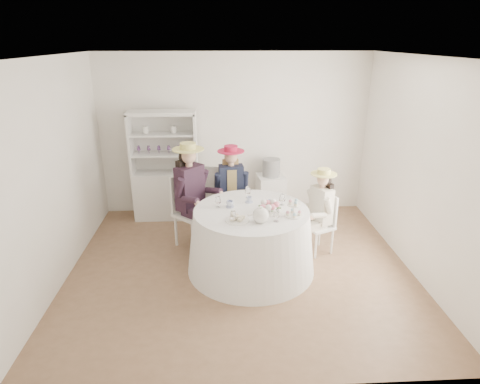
{
  "coord_description": "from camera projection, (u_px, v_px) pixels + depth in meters",
  "views": [
    {
      "loc": [
        -0.25,
        -4.67,
        2.89
      ],
      "look_at": [
        0.0,
        0.1,
        1.05
      ],
      "focal_mm": 30.0,
      "sensor_mm": 36.0,
      "label": 1
    }
  ],
  "objects": [
    {
      "name": "teacup_b",
      "position": [
        249.0,
        200.0,
        5.31
      ],
      "size": [
        0.09,
        0.09,
        0.07
      ],
      "primitive_type": "imported",
      "rotation": [
        0.0,
        0.0,
        -0.15
      ],
      "color": "white",
      "rests_on": "tea_table"
    },
    {
      "name": "teacup_c",
      "position": [
        270.0,
        204.0,
        5.18
      ],
      "size": [
        0.11,
        0.11,
        0.07
      ],
      "primitive_type": "imported",
      "rotation": [
        0.0,
        0.0,
        0.23
      ],
      "color": "white",
      "rests_on": "tea_table"
    },
    {
      "name": "teacup_a",
      "position": [
        230.0,
        204.0,
        5.16
      ],
      "size": [
        0.11,
        0.11,
        0.08
      ],
      "primitive_type": "imported",
      "rotation": [
        0.0,
        0.0,
        -0.13
      ],
      "color": "white",
      "rests_on": "tea_table"
    },
    {
      "name": "tea_table",
      "position": [
        251.0,
        240.0,
        5.24
      ],
      "size": [
        1.67,
        1.67,
        0.85
      ],
      "rotation": [
        0.0,
        0.0,
        0.08
      ],
      "color": "white",
      "rests_on": "ground"
    },
    {
      "name": "guest_mid",
      "position": [
        231.0,
        186.0,
        6.06
      ],
      "size": [
        0.52,
        0.54,
        1.42
      ],
      "rotation": [
        0.0,
        0.0,
        0.09
      ],
      "color": "silver",
      "rests_on": "ground"
    },
    {
      "name": "wall_back",
      "position": [
        234.0,
        135.0,
        6.78
      ],
      "size": [
        4.5,
        0.0,
        4.5
      ],
      "primitive_type": "plane",
      "rotation": [
        1.57,
        0.0,
        0.0
      ],
      "color": "white",
      "rests_on": "ground"
    },
    {
      "name": "cupcake_stand",
      "position": [
        294.0,
        210.0,
        4.89
      ],
      "size": [
        0.22,
        0.22,
        0.21
      ],
      "rotation": [
        0.0,
        0.0,
        -0.25
      ],
      "color": "white",
      "rests_on": "tea_table"
    },
    {
      "name": "ground",
      "position": [
        240.0,
        267.0,
        5.4
      ],
      "size": [
        4.5,
        4.5,
        0.0
      ],
      "primitive_type": "plane",
      "color": "brown",
      "rests_on": "ground"
    },
    {
      "name": "ceiling",
      "position": [
        240.0,
        56.0,
        4.43
      ],
      "size": [
        4.5,
        4.5,
        0.0
      ],
      "primitive_type": "plane",
      "rotation": [
        3.14,
        0.0,
        0.0
      ],
      "color": "white",
      "rests_on": "wall_back"
    },
    {
      "name": "spare_chair",
      "position": [
        219.0,
        193.0,
        6.44
      ],
      "size": [
        0.51,
        0.51,
        1.04
      ],
      "rotation": [
        0.0,
        0.0,
        2.92
      ],
      "color": "silver",
      "rests_on": "ground"
    },
    {
      "name": "flower_arrangement",
      "position": [
        269.0,
        205.0,
        4.98
      ],
      "size": [
        0.2,
        0.21,
        0.08
      ],
      "rotation": [
        0.0,
        0.0,
        -0.07
      ],
      "color": "pink",
      "rests_on": "tea_table"
    },
    {
      "name": "hutch",
      "position": [
        166.0,
        181.0,
        6.72
      ],
      "size": [
        1.23,
        0.82,
        1.82
      ],
      "rotation": [
        0.0,
        0.0,
        -0.42
      ],
      "color": "silver",
      "rests_on": "ground"
    },
    {
      "name": "guest_left",
      "position": [
        191.0,
        190.0,
        5.68
      ],
      "size": [
        0.66,
        0.65,
        1.55
      ],
      "rotation": [
        0.0,
        0.0,
        0.83
      ],
      "color": "silver",
      "rests_on": "ground"
    },
    {
      "name": "stemware_set",
      "position": [
        251.0,
        205.0,
        5.06
      ],
      "size": [
        0.91,
        0.88,
        0.15
      ],
      "color": "white",
      "rests_on": "tea_table"
    },
    {
      "name": "flower_bowl",
      "position": [
        267.0,
        209.0,
        5.06
      ],
      "size": [
        0.2,
        0.2,
        0.05
      ],
      "primitive_type": "imported",
      "rotation": [
        0.0,
        0.0,
        0.05
      ],
      "color": "white",
      "rests_on": "tea_table"
    },
    {
      "name": "hatbox",
      "position": [
        271.0,
        168.0,
        6.76
      ],
      "size": [
        0.32,
        0.32,
        0.3
      ],
      "primitive_type": "cylinder",
      "rotation": [
        0.0,
        0.0,
        -0.09
      ],
      "color": "black",
      "rests_on": "side_table"
    },
    {
      "name": "wall_front",
      "position": [
        255.0,
        254.0,
        3.05
      ],
      "size": [
        4.5,
        0.0,
        4.5
      ],
      "primitive_type": "plane",
      "rotation": [
        -1.57,
        0.0,
        0.0
      ],
      "color": "white",
      "rests_on": "ground"
    },
    {
      "name": "side_table",
      "position": [
        270.0,
        195.0,
        6.94
      ],
      "size": [
        0.5,
        0.5,
        0.7
      ],
      "primitive_type": "cube",
      "rotation": [
        0.0,
        0.0,
        0.12
      ],
      "color": "silver",
      "rests_on": "ground"
    },
    {
      "name": "wall_left",
      "position": [
        53.0,
        175.0,
        4.81
      ],
      "size": [
        0.0,
        4.5,
        4.5
      ],
      "primitive_type": "plane",
      "rotation": [
        1.57,
        0.0,
        1.57
      ],
      "color": "white",
      "rests_on": "ground"
    },
    {
      "name": "wall_right",
      "position": [
        419.0,
        169.0,
        5.03
      ],
      "size": [
        0.0,
        4.5,
        4.5
      ],
      "primitive_type": "plane",
      "rotation": [
        1.57,
        0.0,
        -1.57
      ],
      "color": "white",
      "rests_on": "ground"
    },
    {
      "name": "sandwich_plate",
      "position": [
        237.0,
        219.0,
        4.79
      ],
      "size": [
        0.29,
        0.29,
        0.06
      ],
      "rotation": [
        0.0,
        0.0,
        -0.23
      ],
      "color": "white",
      "rests_on": "tea_table"
    },
    {
      "name": "guest_right",
      "position": [
        320.0,
        207.0,
        5.55
      ],
      "size": [
        0.53,
        0.48,
        1.25
      ],
      "rotation": [
        0.0,
        0.0,
        -1.14
      ],
      "color": "silver",
      "rests_on": "ground"
    },
    {
      "name": "table_teapot",
      "position": [
        261.0,
        215.0,
        4.72
      ],
      "size": [
        0.27,
        0.2,
        0.21
      ],
      "rotation": [
        0.0,
        0.0,
        -0.0
      ],
      "color": "white",
      "rests_on": "tea_table"
    }
  ]
}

